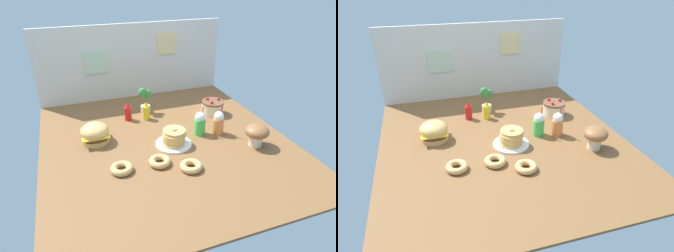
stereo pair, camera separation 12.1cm
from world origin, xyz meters
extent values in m
cube|color=brown|center=(0.00, 0.00, -0.01)|extent=(2.03, 2.18, 0.02)
cube|color=beige|center=(0.00, 1.09, 0.40)|extent=(2.03, 0.03, 0.80)
cube|color=#B2D1B2|center=(-0.39, 1.07, 0.43)|extent=(0.25, 0.01, 0.24)
cube|color=beige|center=(0.38, 1.07, 0.57)|extent=(0.21, 0.01, 0.23)
cylinder|color=#DBA859|center=(-0.56, 0.20, 0.02)|extent=(0.23, 0.23, 0.04)
cylinder|color=#59331E|center=(-0.56, 0.20, 0.06)|extent=(0.21, 0.21, 0.03)
cube|color=yellow|center=(-0.56, 0.20, 0.08)|extent=(0.22, 0.22, 0.01)
ellipsoid|color=#E5B260|center=(-0.56, 0.20, 0.10)|extent=(0.24, 0.24, 0.13)
cylinder|color=white|center=(0.05, -0.07, 0.01)|extent=(0.30, 0.30, 0.01)
cylinder|color=#E0AD5B|center=(0.04, -0.07, 0.03)|extent=(0.19, 0.19, 0.02)
cylinder|color=#E0AD5B|center=(0.05, -0.06, 0.05)|extent=(0.19, 0.19, 0.02)
cylinder|color=#E0AD5B|center=(0.04, -0.07, 0.08)|extent=(0.19, 0.19, 0.02)
cylinder|color=#E0AD5B|center=(0.05, -0.07, 0.10)|extent=(0.20, 0.20, 0.02)
cylinder|color=#E0AD5B|center=(0.05, -0.07, 0.13)|extent=(0.19, 0.19, 0.02)
cube|color=#F7E072|center=(0.05, -0.07, 0.15)|extent=(0.04, 0.04, 0.02)
cylinder|color=beige|center=(0.63, 0.36, 0.06)|extent=(0.21, 0.21, 0.12)
cylinder|color=brown|center=(0.63, 0.36, 0.12)|extent=(0.22, 0.22, 0.02)
sphere|color=red|center=(0.69, 0.37, 0.15)|extent=(0.03, 0.03, 0.03)
sphere|color=red|center=(0.59, 0.41, 0.15)|extent=(0.03, 0.03, 0.03)
sphere|color=red|center=(0.58, 0.31, 0.15)|extent=(0.03, 0.03, 0.03)
cylinder|color=red|center=(-0.21, 0.51, 0.07)|extent=(0.07, 0.07, 0.13)
cone|color=red|center=(-0.21, 0.51, 0.16)|extent=(0.05, 0.05, 0.04)
cylinder|color=yellow|center=(-0.04, 0.47, 0.07)|extent=(0.07, 0.07, 0.13)
cone|color=yellow|center=(-0.04, 0.47, 0.16)|extent=(0.05, 0.05, 0.04)
cylinder|color=green|center=(0.32, 0.02, 0.07)|extent=(0.10, 0.10, 0.14)
sphere|color=white|center=(0.32, 0.02, 0.17)|extent=(0.09, 0.09, 0.09)
cylinder|color=red|center=(0.34, 0.02, 0.20)|extent=(0.01, 0.02, 0.14)
cylinder|color=orange|center=(0.48, -0.02, 0.07)|extent=(0.10, 0.10, 0.14)
sphere|color=white|center=(0.48, -0.02, 0.17)|extent=(0.09, 0.09, 0.09)
cylinder|color=red|center=(0.50, -0.02, 0.20)|extent=(0.01, 0.03, 0.14)
torus|color=tan|center=(-0.44, -0.28, 0.02)|extent=(0.17, 0.17, 0.05)
torus|color=#F2E5C6|center=(-0.44, -0.28, 0.03)|extent=(0.16, 0.16, 0.04)
torus|color=tan|center=(-0.15, -0.29, 0.02)|extent=(0.17, 0.17, 0.05)
torus|color=brown|center=(-0.15, -0.29, 0.03)|extent=(0.16, 0.16, 0.04)
torus|color=tan|center=(0.05, -0.43, 0.02)|extent=(0.17, 0.17, 0.05)
torus|color=pink|center=(0.05, -0.43, 0.03)|extent=(0.16, 0.16, 0.04)
cylinder|color=white|center=(0.00, 0.62, 0.04)|extent=(0.10, 0.10, 0.07)
cylinder|color=#4C7238|center=(0.00, 0.62, 0.13)|extent=(0.01, 0.01, 0.12)
ellipsoid|color=#38843D|center=(0.03, 0.62, 0.19)|extent=(0.08, 0.05, 0.10)
ellipsoid|color=#38843D|center=(-0.02, 0.64, 0.20)|extent=(0.08, 0.05, 0.10)
ellipsoid|color=#38843D|center=(-0.02, 0.60, 0.22)|extent=(0.08, 0.05, 0.10)
cylinder|color=beige|center=(0.68, -0.31, 0.04)|extent=(0.11, 0.11, 0.09)
ellipsoid|color=brown|center=(0.68, -0.31, 0.13)|extent=(0.20, 0.20, 0.11)
camera|label=1|loc=(-0.71, -2.02, 1.30)|focal=31.55mm
camera|label=2|loc=(-0.59, -2.06, 1.30)|focal=31.55mm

